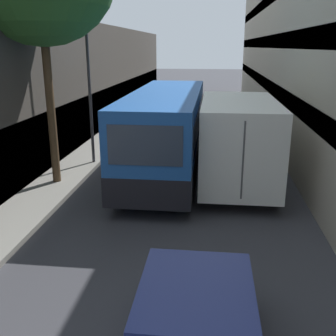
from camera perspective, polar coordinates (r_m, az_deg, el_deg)
name	(u,v)px	position (r m, az deg, el deg)	size (l,w,h in m)	color
ground_plane	(182,176)	(15.26, 2.07, -1.11)	(150.00, 150.00, 0.00)	#38383D
sidewalk_left	(72,170)	(16.16, -13.70, -0.26)	(1.69, 60.00, 0.16)	gray
building_left_shopfront	(19,102)	(16.38, -20.86, 8.91)	(2.40, 60.00, 6.04)	#423D38
car_hatchback	(195,333)	(6.31, 3.94, -22.81)	(1.90, 3.82, 1.49)	navy
bus	(166,130)	(15.31, -0.22, 5.47)	(2.52, 9.82, 3.18)	#1E519E
box_truck	(236,137)	(14.53, 9.90, 4.39)	(2.49, 7.43, 3.07)	silver
panel_van	(184,107)	(25.60, 2.39, 8.90)	(1.82, 4.17, 1.96)	#BCBCC1
street_lamp	(86,30)	(16.18, -11.79, 18.98)	(0.36, 0.80, 7.69)	#38383D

